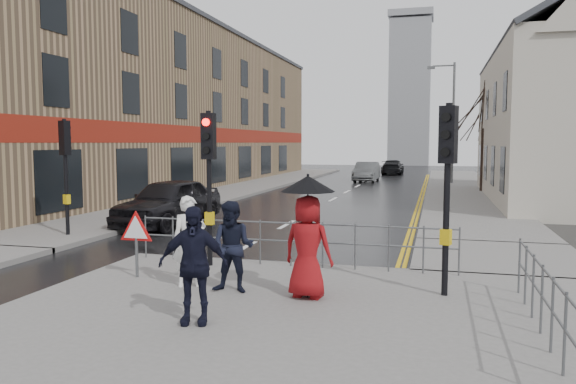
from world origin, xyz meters
The scene contains 23 objects.
ground centered at (0.00, 0.00, 0.00)m, with size 120.00×120.00×0.00m, color black.
near_pavement centered at (3.00, -3.50, 0.07)m, with size 10.00×9.00×0.14m, color #605E5B.
left_pavement centered at (-6.50, 23.00, 0.07)m, with size 4.00×44.00×0.14m, color #605E5B.
right_pavement centered at (6.50, 25.00, 0.07)m, with size 4.00×40.00×0.14m, color #605E5B.
pavement_bridge_right centered at (6.50, 3.00, 0.07)m, with size 4.00×4.20×0.14m, color #605E5B.
building_left_terrace centered at (-12.00, 22.00, 5.00)m, with size 8.00×42.00×10.00m, color #927254.
church_tower centered at (1.50, 62.00, 9.00)m, with size 5.00×5.00×18.00m, color gray.
traffic_signal_near_left centered at (0.20, 0.20, 2.46)m, with size 0.28×0.27×3.40m.
traffic_signal_near_right centered at (5.20, -1.00, 2.46)m, with size 0.34×0.33×3.40m.
traffic_signal_far_left centered at (-5.50, 3.00, 2.46)m, with size 0.34×0.33×3.40m.
guard_railing_front centered at (1.95, 0.60, 0.86)m, with size 7.14×0.04×1.00m.
guard_railing_side centered at (6.50, -2.75, 0.84)m, with size 0.04×4.54×1.00m.
warning_sign centered at (-0.80, -1.21, 1.04)m, with size 0.80×0.07×1.35m.
street_lamp centered at (5.82, 28.00, 4.71)m, with size 1.83×0.25×8.00m.
tree_near centered at (7.50, 22.00, 5.14)m, with size 2.40×2.40×6.58m.
tree_far centered at (8.00, 30.00, 4.42)m, with size 2.40×2.40×5.64m.
pedestrian_a centered at (0.54, -1.59, 1.00)m, with size 0.63×0.41×1.72m, color silver.
pedestrian_b centered at (1.49, -1.78, 0.97)m, with size 0.81×0.63×1.66m, color black.
pedestrian_with_umbrella centered at (2.87, -1.77, 1.29)m, with size 0.97×0.96×2.15m.
pedestrian_d centered at (1.53, -3.58, 1.03)m, with size 1.04×0.43×1.78m, color black.
car_parked centered at (-3.84, 6.20, 0.82)m, with size 1.94×4.83×1.64m, color black.
car_mid centered at (0.05, 29.92, 0.72)m, with size 1.52×4.35×1.43m, color #494C4E.
car_far centered at (1.19, 39.67, 0.65)m, with size 1.83×4.50×1.31m, color black.
Camera 1 is at (5.02, -11.20, 2.86)m, focal length 35.00 mm.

